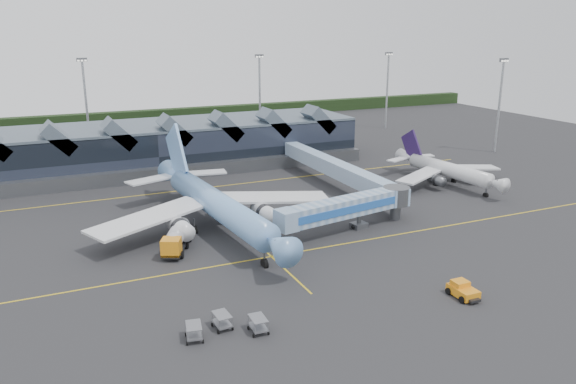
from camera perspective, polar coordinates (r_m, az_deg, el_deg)
name	(u,v)px	position (r m, az deg, el deg)	size (l,w,h in m)	color
ground	(250,237)	(81.89, -3.86, -4.58)	(260.00, 260.00, 0.00)	#252527
taxi_stripes	(228,217)	(90.79, -6.08, -2.51)	(120.00, 60.00, 0.01)	gold
tree_line_far	(128,118)	(185.75, -15.96, 7.28)	(260.00, 4.00, 4.00)	black
terminal	(149,147)	(123.50, -13.89, 4.50)	(90.00, 22.25, 12.52)	black
light_masts	(240,97)	(143.71, -4.92, 9.59)	(132.40, 42.56, 22.45)	#999DA1
main_airliner	(214,202)	(84.35, -7.53, -1.06)	(38.16, 44.10, 14.15)	#6EA2DF
regional_jet	(445,169)	(112.72, 15.71, 2.27)	(25.10, 27.48, 9.43)	silver
jet_bridge	(354,206)	(84.09, 6.75, -1.44)	(24.11, 7.41, 5.36)	#7194BC
fuel_truck	(177,236)	(78.21, -11.22, -4.45)	(5.97, 9.46, 3.27)	black
pushback_tug	(463,290)	(67.05, 17.34, -9.51)	(2.53, 3.95, 1.73)	orange
baggage_carts	(225,325)	(57.37, -6.41, -13.28)	(7.99, 4.53, 1.60)	gray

